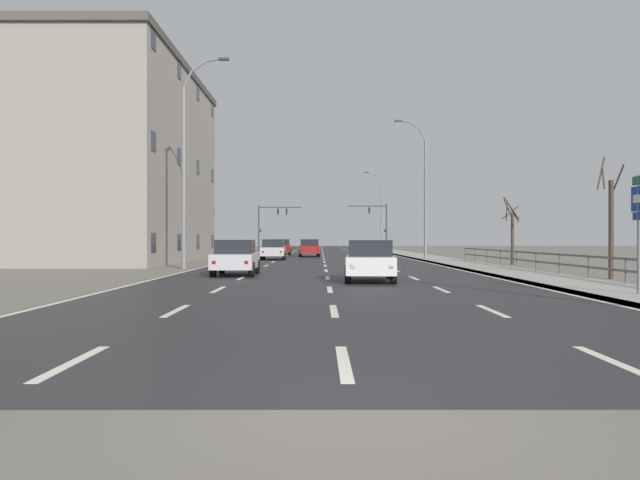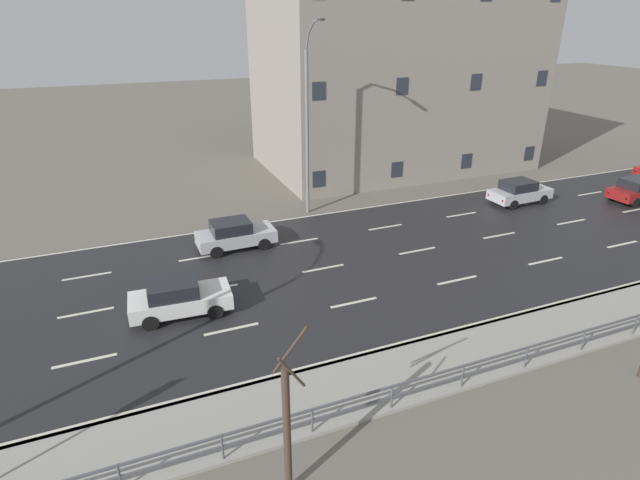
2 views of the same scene
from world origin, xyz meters
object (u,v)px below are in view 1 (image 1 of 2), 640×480
(street_lamp_midground, at_px, (421,191))
(brick_building, at_px, (101,164))
(car_mid_centre, at_px, (367,260))
(car_far_left, at_px, (307,248))
(street_lamp_distant, at_px, (378,212))
(traffic_signal_right, at_px, (377,220))
(highway_sign, at_px, (636,219))
(car_near_right, at_px, (279,247))
(car_distant, at_px, (271,249))
(street_lamp_left_bank, at_px, (184,165))
(traffic_signal_left, at_px, (267,219))
(car_far_right, at_px, (234,257))

(street_lamp_midground, distance_m, brick_building, 23.43)
(street_lamp_midground, xyz_separation_m, car_mid_centre, (-5.88, -21.71, -4.37))
(car_far_left, bearing_deg, street_lamp_distant, 66.35)
(traffic_signal_right, bearing_deg, highway_sign, -88.62)
(street_lamp_distant, xyz_separation_m, car_near_right, (-11.61, -16.51, -4.22))
(highway_sign, height_order, car_mid_centre, highway_sign)
(street_lamp_distant, height_order, car_distant, street_lamp_distant)
(street_lamp_left_bank, height_order, traffic_signal_left, street_lamp_left_bank)
(traffic_signal_right, bearing_deg, street_lamp_left_bank, -109.58)
(traffic_signal_right, xyz_separation_m, traffic_signal_left, (-13.57, 0.23, 0.13))
(car_near_right, bearing_deg, highway_sign, -75.60)
(street_lamp_distant, xyz_separation_m, traffic_signal_right, (-0.42, -3.06, -1.16))
(street_lamp_midground, bearing_deg, street_lamp_distant, 89.98)
(street_lamp_left_bank, relative_size, car_distant, 2.73)
(street_lamp_left_bank, xyz_separation_m, brick_building, (-8.38, 10.55, 1.41))
(car_distant, bearing_deg, car_near_right, 89.40)
(street_lamp_midground, distance_m, car_mid_centre, 22.92)
(street_lamp_midground, height_order, car_distant, street_lamp_midground)
(car_mid_centre, xyz_separation_m, brick_building, (-17.40, 19.74, 6.16))
(traffic_signal_left, distance_m, car_distant, 27.80)
(car_far_left, bearing_deg, car_mid_centre, -87.25)
(street_lamp_left_bank, bearing_deg, brick_building, 128.47)
(traffic_signal_left, relative_size, brick_building, 0.28)
(street_lamp_midground, xyz_separation_m, car_near_right, (-11.60, 14.78, -4.37))
(car_near_right, bearing_deg, car_far_left, -67.02)
(traffic_signal_left, bearing_deg, highway_sign, -75.15)
(street_lamp_distant, height_order, car_near_right, street_lamp_distant)
(street_lamp_left_bank, relative_size, traffic_signal_right, 1.92)
(car_near_right, bearing_deg, car_mid_centre, -83.10)
(car_distant, bearing_deg, brick_building, -167.87)
(street_lamp_distant, distance_m, car_far_right, 50.81)
(car_distant, bearing_deg, street_lamp_midground, -6.58)
(traffic_signal_right, height_order, car_mid_centre, traffic_signal_right)
(street_lamp_left_bank, bearing_deg, car_far_left, 73.69)
(traffic_signal_left, relative_size, car_far_right, 1.39)
(highway_sign, bearing_deg, brick_building, 133.14)
(traffic_signal_left, xyz_separation_m, car_mid_centre, (8.10, -50.17, -3.19))
(car_near_right, distance_m, car_distant, 13.81)
(traffic_signal_right, bearing_deg, car_far_right, -103.44)
(traffic_signal_right, height_order, car_far_left, traffic_signal_right)
(street_lamp_midground, height_order, car_near_right, street_lamp_midground)
(street_lamp_distant, bearing_deg, car_distant, -110.52)
(street_lamp_left_bank, bearing_deg, car_far_right, -58.09)
(car_far_right, bearing_deg, traffic_signal_right, 75.32)
(traffic_signal_left, distance_m, car_far_left, 20.79)
(street_lamp_left_bank, distance_m, car_near_right, 27.90)
(traffic_signal_right, bearing_deg, traffic_signal_left, 179.02)
(street_lamp_distant, bearing_deg, street_lamp_left_bank, -108.80)
(highway_sign, bearing_deg, car_mid_centre, 138.19)
(street_lamp_midground, relative_size, brick_building, 0.51)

